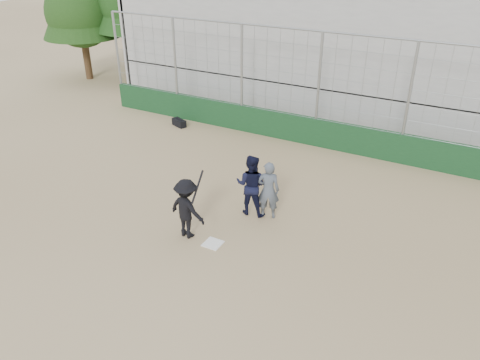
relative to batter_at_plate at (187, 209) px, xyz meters
The scene contains 9 objects.
ground 1.09m from the batter_at_plate, ahead, with size 90.00×90.00×0.00m, color olive.
home_plate 1.09m from the batter_at_plate, ahead, with size 0.44×0.44×0.02m, color white.
backstop 7.02m from the batter_at_plate, 83.86° to the left, with size 18.10×0.25×4.04m.
bleachers 12.14m from the batter_at_plate, 86.40° to the left, with size 20.25×6.70×6.98m.
tree_right 16.16m from the batter_at_plate, 143.38° to the left, with size 3.84×3.84×6.00m.
batter_at_plate is the anchor object (origin of this frame).
catcher_crouched 1.93m from the batter_at_plate, 61.74° to the left, with size 0.92×0.76×1.18m.
umpire 2.25m from the batter_at_plate, 52.02° to the left, with size 0.60×0.39×1.48m, color #48505B.
equipment_bag 7.71m from the batter_at_plate, 127.04° to the left, with size 0.71×0.50×0.32m.
Camera 1 is at (5.16, -8.01, 6.86)m, focal length 35.00 mm.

